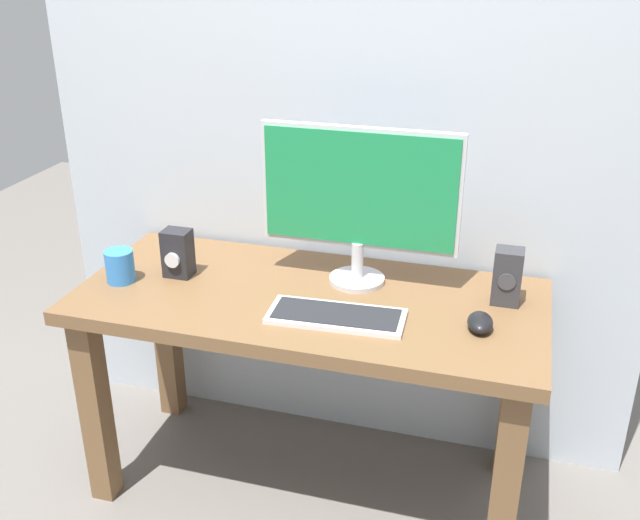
# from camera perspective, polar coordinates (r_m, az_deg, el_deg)

# --- Properties ---
(ground_plane) EXTENTS (6.00, 6.00, 0.00)m
(ground_plane) POSITION_cam_1_polar(r_m,az_deg,el_deg) (2.59, -0.78, -16.79)
(ground_plane) COLOR slate
(wall_back) EXTENTS (2.02, 0.04, 3.00)m
(wall_back) POSITION_cam_1_polar(r_m,az_deg,el_deg) (2.30, 1.73, 19.26)
(wall_back) COLOR #B2BCC6
(wall_back) RESTS_ON ground_plane
(desk) EXTENTS (1.40, 0.63, 0.71)m
(desk) POSITION_cam_1_polar(r_m,az_deg,el_deg) (2.25, -0.86, -5.49)
(desk) COLOR brown
(desk) RESTS_ON ground_plane
(monitor) EXTENTS (0.60, 0.17, 0.49)m
(monitor) POSITION_cam_1_polar(r_m,az_deg,el_deg) (2.18, 3.10, 4.99)
(monitor) COLOR silver
(monitor) RESTS_ON desk
(keyboard_primary) EXTENTS (0.39, 0.18, 0.02)m
(keyboard_primary) POSITION_cam_1_polar(r_m,az_deg,el_deg) (2.06, 1.28, -4.39)
(keyboard_primary) COLOR silver
(keyboard_primary) RESTS_ON desk
(mouse) EXTENTS (0.08, 0.12, 0.04)m
(mouse) POSITION_cam_1_polar(r_m,az_deg,el_deg) (2.05, 12.38, -4.77)
(mouse) COLOR black
(mouse) RESTS_ON desk
(speaker_right) EXTENTS (0.08, 0.08, 0.17)m
(speaker_right) POSITION_cam_1_polar(r_m,az_deg,el_deg) (2.18, 14.40, -1.25)
(speaker_right) COLOR #333338
(speaker_right) RESTS_ON desk
(audio_controller) EXTENTS (0.09, 0.08, 0.15)m
(audio_controller) POSITION_cam_1_polar(r_m,az_deg,el_deg) (2.33, -11.04, 0.52)
(audio_controller) COLOR #232328
(audio_controller) RESTS_ON desk
(coffee_mug) EXTENTS (0.09, 0.09, 0.10)m
(coffee_mug) POSITION_cam_1_polar(r_m,az_deg,el_deg) (2.34, -15.34, -0.46)
(coffee_mug) COLOR #337FD8
(coffee_mug) RESTS_ON desk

